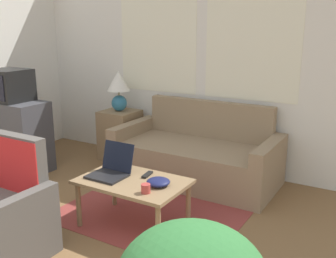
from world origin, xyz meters
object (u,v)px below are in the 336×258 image
object	(u,v)px
table_lamp	(119,87)
laptop	(111,169)
television	(8,85)
cup_navy	(146,188)
tv_remote	(147,175)
coffee_table	(133,185)
snack_bowl	(158,182)
couch	(197,157)

from	to	relation	value
table_lamp	laptop	bearing A→B (deg)	-54.91
television	cup_navy	distance (m)	2.49
television	cup_navy	size ratio (longest dim) A/B	6.29
television	table_lamp	distance (m)	1.32
television	tv_remote	size ratio (longest dim) A/B	3.05
coffee_table	tv_remote	bearing A→B (deg)	70.78
laptop	snack_bowl	size ratio (longest dim) A/B	1.69
television	snack_bowl	size ratio (longest dim) A/B	2.40
coffee_table	tv_remote	distance (m)	0.17
table_lamp	tv_remote	distance (m)	1.89
coffee_table	tv_remote	size ratio (longest dim) A/B	5.98
coffee_table	laptop	bearing A→B (deg)	-179.35
laptop	coffee_table	bearing A→B (deg)	0.65
cup_navy	snack_bowl	distance (m)	0.18
table_lamp	snack_bowl	bearing A→B (deg)	-43.55
snack_bowl	tv_remote	distance (m)	0.24
table_lamp	laptop	size ratio (longest dim) A/B	1.56
television	table_lamp	world-z (taller)	television
television	cup_navy	xyz separation A→B (m)	(2.35, -0.60, -0.57)
coffee_table	snack_bowl	bearing A→B (deg)	2.88
tv_remote	cup_navy	bearing A→B (deg)	-58.09
couch	table_lamp	xyz separation A→B (m)	(-1.21, 0.13, 0.70)
coffee_table	laptop	xyz separation A→B (m)	(-0.23, -0.00, 0.11)
laptop	tv_remote	bearing A→B (deg)	27.83
table_lamp	tv_remote	xyz separation A→B (m)	(1.29, -1.28, -0.52)
snack_bowl	tv_remote	world-z (taller)	snack_bowl
television	coffee_table	xyz separation A→B (m)	(2.11, -0.44, -0.66)
coffee_table	television	bearing A→B (deg)	168.22
snack_bowl	couch	bearing A→B (deg)	102.21
laptop	snack_bowl	world-z (taller)	laptop
laptop	cup_navy	size ratio (longest dim) A/B	4.44
coffee_table	snack_bowl	distance (m)	0.26
snack_bowl	television	bearing A→B (deg)	169.74
laptop	snack_bowl	xyz separation A→B (m)	(0.48, 0.02, -0.03)
coffee_table	couch	bearing A→B (deg)	91.20
table_lamp	snack_bowl	xyz separation A→B (m)	(1.49, -1.41, -0.50)
table_lamp	coffee_table	size ratio (longest dim) A/B	0.56
coffee_table	cup_navy	distance (m)	0.31
couch	snack_bowl	bearing A→B (deg)	-77.79
tv_remote	laptop	bearing A→B (deg)	-152.17
snack_bowl	laptop	bearing A→B (deg)	-178.19
cup_navy	tv_remote	bearing A→B (deg)	121.91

